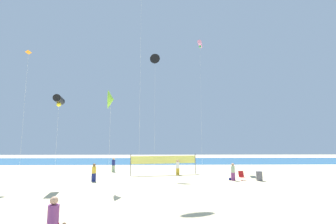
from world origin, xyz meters
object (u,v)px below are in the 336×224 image
beachgoer_navy_shirt (113,164)px  kite_black_tube (59,100)px  kite_pink_tube (200,44)px  kite_black_delta (155,59)px  mother_figure (53,219)px  beachgoer_sage_shirt (233,171)px  folding_beach_chair (242,175)px  trash_barrel (259,176)px  beachgoer_white_shirt (178,167)px  volleyball_net (164,161)px  kite_orange_diamond (28,57)px  beachgoer_mustard_shirt (94,172)px  beach_handbag (230,179)px  kite_lime_delta (111,99)px

beachgoer_navy_shirt → kite_black_tube: 12.45m
kite_pink_tube → kite_black_delta: kite_pink_tube is taller
mother_figure → beachgoer_sage_shirt: size_ratio=1.02×
beachgoer_navy_shirt → folding_beach_chair: (14.19, -7.44, -0.50)m
trash_barrel → kite_pink_tube: size_ratio=0.05×
beachgoer_sage_shirt → kite_pink_tube: kite_pink_tube is taller
folding_beach_chair → beachgoer_white_shirt: bearing=150.1°
volleyball_net → beachgoer_sage_shirt: bearing=-33.8°
folding_beach_chair → kite_black_tube: kite_black_tube is taller
beachgoer_navy_shirt → kite_pink_tube: bearing=-91.5°
trash_barrel → volleyball_net: 10.55m
beachgoer_white_shirt → beachgoer_sage_shirt: size_ratio=1.04×
beachgoer_white_shirt → kite_orange_diamond: (-15.42, -4.57, 11.43)m
folding_beach_chair → kite_black_tube: size_ratio=0.11×
kite_orange_diamond → kite_black_delta: size_ratio=0.86×
kite_black_tube → kite_black_delta: kite_black_delta is taller
mother_figure → beachgoer_navy_shirt: bearing=107.2°
beachgoer_mustard_shirt → kite_pink_tube: kite_pink_tube is taller
beach_handbag → kite_orange_diamond: kite_orange_diamond is taller
beachgoer_white_shirt → trash_barrel: (7.75, -4.36, -0.48)m
volleyball_net → kite_black_tube: 13.30m
beach_handbag → kite_pink_tube: size_ratio=0.01×
beachgoer_sage_shirt → beach_handbag: (-0.23, 0.18, -0.78)m
trash_barrel → kite_lime_delta: (-14.03, -3.34, 6.96)m
folding_beach_chair → kite_lime_delta: bearing=-160.1°
trash_barrel → kite_black_tube: size_ratio=0.11×
mother_figure → folding_beach_chair: size_ratio=1.94×
beachgoer_mustard_shirt → trash_barrel: bearing=-136.2°
mother_figure → beachgoer_sage_shirt: (10.97, 15.08, -0.02)m
beachgoer_white_shirt → trash_barrel: size_ratio=1.94×
beachgoer_sage_shirt → kite_orange_diamond: 23.61m
volleyball_net → kite_lime_delta: size_ratio=0.93×
trash_barrel → kite_black_tube: (-18.92, -2.30, 7.08)m
beachgoer_navy_shirt → mother_figure: bearing=163.2°
beachgoer_mustard_shirt → volleyball_net: size_ratio=0.22×
beachgoer_navy_shirt → volleyball_net: 7.20m
beachgoer_mustard_shirt → beachgoer_sage_shirt: bearing=-135.1°
kite_black_delta → trash_barrel: bearing=-29.1°
trash_barrel → kite_black_tube: kite_black_tube is taller
beachgoer_mustard_shirt → kite_lime_delta: size_ratio=0.21×
volleyball_net → kite_black_delta: 12.85m
beachgoer_sage_shirt → beach_handbag: beachgoer_sage_shirt is taller
mother_figure → kite_black_tube: 15.19m
beachgoer_white_shirt → beach_handbag: (4.98, -3.96, -0.82)m
volleyball_net → kite_orange_diamond: size_ratio=0.59×
beachgoer_navy_shirt → kite_pink_tube: size_ratio=0.09×
beachgoer_white_shirt → mother_figure: bearing=71.0°
volleyball_net → kite_black_delta: bearing=137.5°
beach_handbag → kite_black_delta: kite_black_delta is taller
beachgoer_navy_shirt → beachgoer_white_shirt: bearing=-135.8°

